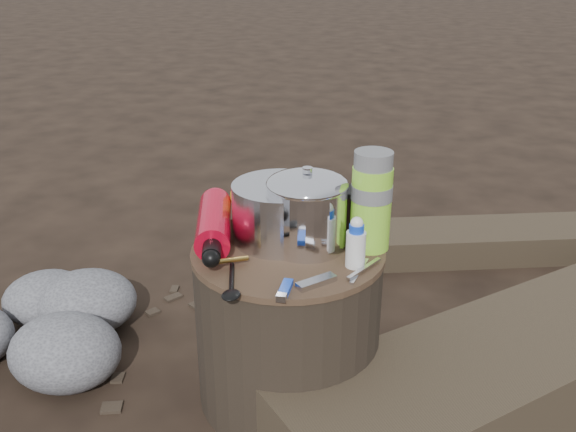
% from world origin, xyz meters
% --- Properties ---
extents(ground, '(60.00, 60.00, 0.00)m').
position_xyz_m(ground, '(0.00, 0.00, 0.00)').
color(ground, black).
rests_on(ground, ground).
extents(stump, '(0.43, 0.43, 0.40)m').
position_xyz_m(stump, '(0.00, 0.00, 0.20)').
color(stump, black).
rests_on(stump, ground).
extents(log_small, '(1.26, 0.63, 0.10)m').
position_xyz_m(log_small, '(0.35, 0.87, 0.05)').
color(log_small, '#372D20').
rests_on(log_small, ground).
extents(foil_windscreen, '(0.22, 0.22, 0.13)m').
position_xyz_m(foil_windscreen, '(-0.03, 0.05, 0.47)').
color(foil_windscreen, silver).
rests_on(foil_windscreen, stump).
extents(camping_pot, '(0.18, 0.18, 0.18)m').
position_xyz_m(camping_pot, '(0.04, 0.03, 0.49)').
color(camping_pot, silver).
rests_on(camping_pot, stump).
extents(fuel_bottle, '(0.18, 0.33, 0.08)m').
position_xyz_m(fuel_bottle, '(-0.18, 0.01, 0.44)').
color(fuel_bottle, red).
rests_on(fuel_bottle, stump).
extents(thermos, '(0.09, 0.09, 0.22)m').
position_xyz_m(thermos, '(0.17, 0.06, 0.51)').
color(thermos, '#8BD930').
rests_on(thermos, stump).
extents(travel_mug, '(0.07, 0.07, 0.11)m').
position_xyz_m(travel_mug, '(0.13, 0.13, 0.45)').
color(travel_mug, black).
rests_on(travel_mug, stump).
extents(stuff_sack, '(0.17, 0.14, 0.12)m').
position_xyz_m(stuff_sack, '(-0.10, 0.15, 0.46)').
color(stuff_sack, yellow).
rests_on(stuff_sack, stump).
extents(food_pouch, '(0.10, 0.03, 0.13)m').
position_xyz_m(food_pouch, '(-0.01, 0.15, 0.46)').
color(food_pouch, '#191A53').
rests_on(food_pouch, stump).
extents(lighter, '(0.02, 0.08, 0.01)m').
position_xyz_m(lighter, '(0.04, -0.18, 0.40)').
color(lighter, blue).
rests_on(lighter, stump).
extents(multitool, '(0.08, 0.08, 0.01)m').
position_xyz_m(multitool, '(0.10, -0.14, 0.40)').
color(multitool, '#BBBCC1').
rests_on(multitool, stump).
extents(pot_grabber, '(0.06, 0.12, 0.01)m').
position_xyz_m(pot_grabber, '(0.17, -0.07, 0.40)').
color(pot_grabber, '#BBBCC1').
rests_on(pot_grabber, stump).
extents(spork, '(0.07, 0.14, 0.01)m').
position_xyz_m(spork, '(-0.08, -0.17, 0.40)').
color(spork, black).
rests_on(spork, stump).
extents(squeeze_bottle, '(0.04, 0.04, 0.10)m').
position_xyz_m(squeeze_bottle, '(0.16, -0.04, 0.45)').
color(squeeze_bottle, silver).
rests_on(squeeze_bottle, stump).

